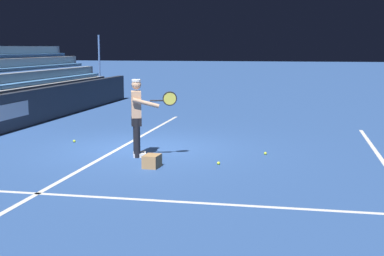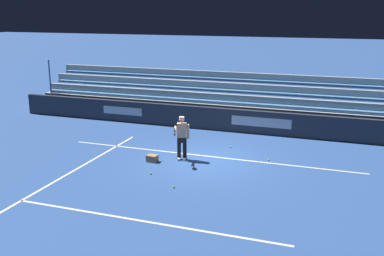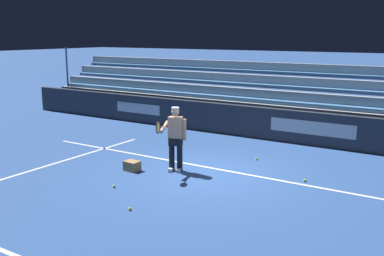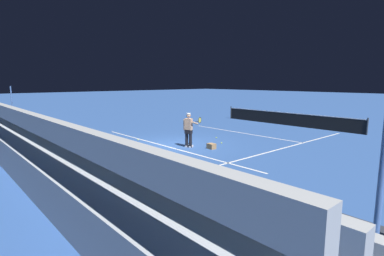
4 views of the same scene
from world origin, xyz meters
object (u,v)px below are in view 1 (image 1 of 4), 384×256
object	(u,v)px
tennis_ball_by_box	(138,132)
tennis_ball_near_player	(219,163)
tennis_ball_far_left	(265,153)
tennis_ball_on_baseline	(74,141)
ball_box_cardboard	(152,161)
tennis_player	(138,117)

from	to	relation	value
tennis_ball_by_box	tennis_ball_near_player	world-z (taller)	same
tennis_ball_by_box	tennis_ball_far_left	size ratio (longest dim) A/B	1.00
tennis_ball_far_left	tennis_ball_near_player	size ratio (longest dim) A/B	1.00
tennis_ball_near_player	tennis_ball_far_left	bearing A→B (deg)	144.41
tennis_ball_far_left	tennis_ball_on_baseline	xyz separation A→B (m)	(-0.63, -4.90, 0.00)
ball_box_cardboard	tennis_ball_on_baseline	world-z (taller)	ball_box_cardboard
tennis_ball_far_left	tennis_ball_near_player	xyz separation A→B (m)	(1.23, -0.88, 0.00)
ball_box_cardboard	tennis_ball_near_player	world-z (taller)	ball_box_cardboard
tennis_ball_far_left	tennis_ball_near_player	distance (m)	1.52
ball_box_cardboard	tennis_ball_by_box	world-z (taller)	ball_box_cardboard
tennis_ball_near_player	ball_box_cardboard	bearing A→B (deg)	-68.05
tennis_ball_by_box	tennis_ball_near_player	bearing A→B (deg)	37.98
ball_box_cardboard	tennis_ball_near_player	distance (m)	1.39
tennis_ball_far_left	tennis_ball_on_baseline	world-z (taller)	same
ball_box_cardboard	tennis_ball_on_baseline	size ratio (longest dim) A/B	6.06
tennis_player	tennis_ball_far_left	bearing A→B (deg)	105.43
tennis_player	tennis_ball_near_player	bearing A→B (deg)	75.94
tennis_ball_by_box	tennis_ball_on_baseline	xyz separation A→B (m)	(1.81, -1.15, 0.00)
tennis_player	tennis_ball_on_baseline	distance (m)	2.69
tennis_player	tennis_ball_far_left	size ratio (longest dim) A/B	25.98
tennis_ball_on_baseline	tennis_ball_by_box	bearing A→B (deg)	147.71
tennis_player	tennis_ball_far_left	distance (m)	2.99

